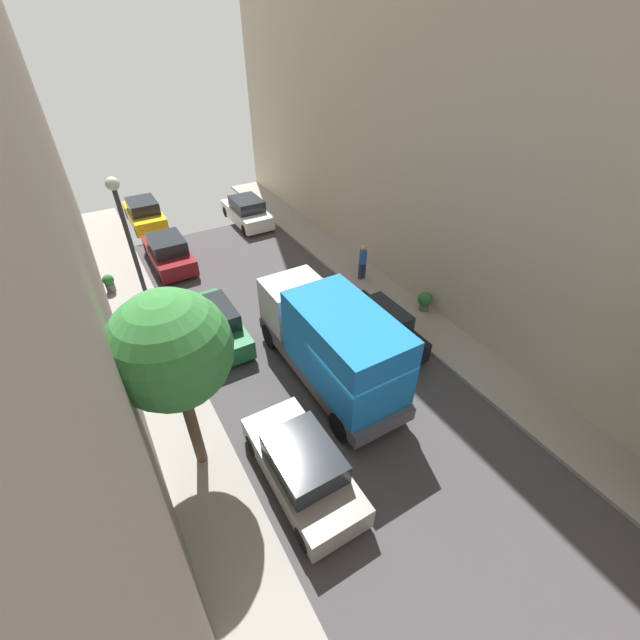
% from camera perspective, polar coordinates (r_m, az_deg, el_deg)
% --- Properties ---
extents(ground, '(32.00, 32.00, 0.00)m').
position_cam_1_polar(ground, '(13.77, 5.21, -12.65)').
color(ground, '#423F42').
extents(sidewalk_left, '(2.00, 44.00, 0.15)m').
position_cam_1_polar(sidewalk_left, '(12.56, -15.26, -20.95)').
color(sidewalk_left, gray).
rests_on(sidewalk_left, ground).
extents(sidewalk_right, '(2.00, 44.00, 0.15)m').
position_cam_1_polar(sidewalk_right, '(16.39, 19.79, -4.98)').
color(sidewalk_right, gray).
rests_on(sidewalk_right, ground).
extents(parked_car_left_2, '(1.78, 4.20, 1.57)m').
position_cam_1_polar(parked_car_left_2, '(11.69, -2.45, -19.60)').
color(parked_car_left_2, gray).
rests_on(parked_car_left_2, ground).
extents(parked_car_left_3, '(1.78, 4.20, 1.57)m').
position_cam_1_polar(parked_car_left_3, '(16.49, -14.54, -0.56)').
color(parked_car_left_3, '#1E6638').
rests_on(parked_car_left_3, ground).
extents(parked_car_left_4, '(1.78, 4.20, 1.57)m').
position_cam_1_polar(parked_car_left_4, '(22.30, -20.25, 8.79)').
color(parked_car_left_4, maroon).
rests_on(parked_car_left_4, ground).
extents(parked_car_left_5, '(1.78, 4.20, 1.57)m').
position_cam_1_polar(parked_car_left_5, '(27.50, -23.17, 13.41)').
color(parked_car_left_5, gold).
rests_on(parked_car_left_5, ground).
extents(parked_car_right_2, '(1.78, 4.20, 1.57)m').
position_cam_1_polar(parked_car_right_2, '(16.00, 7.95, -0.89)').
color(parked_car_right_2, black).
rests_on(parked_car_right_2, ground).
extents(parked_car_right_3, '(1.78, 4.20, 1.57)m').
position_cam_1_polar(parked_car_right_3, '(26.03, -10.09, 14.55)').
color(parked_car_right_3, white).
rests_on(parked_car_right_3, ground).
extents(delivery_truck, '(2.26, 6.60, 3.38)m').
position_cam_1_polar(delivery_truck, '(13.50, 1.52, -3.00)').
color(delivery_truck, '#4C4C51').
rests_on(delivery_truck, ground).
extents(pedestrian, '(0.40, 0.36, 1.72)m').
position_cam_1_polar(pedestrian, '(19.54, 5.95, 8.13)').
color(pedestrian, '#2D334C').
rests_on(pedestrian, sidewalk_right).
extents(street_tree_0, '(2.87, 2.87, 5.60)m').
position_cam_1_polar(street_tree_0, '(9.97, -19.96, -4.03)').
color(street_tree_0, brown).
rests_on(street_tree_0, sidewalk_left).
extents(potted_plant_0, '(0.62, 0.62, 0.86)m').
position_cam_1_polar(potted_plant_0, '(18.00, 14.33, 2.67)').
color(potted_plant_0, slate).
rests_on(potted_plant_0, sidewalk_right).
extents(potted_plant_2, '(0.57, 0.57, 0.86)m').
position_cam_1_polar(potted_plant_2, '(16.83, -24.94, -2.89)').
color(potted_plant_2, brown).
rests_on(potted_plant_2, sidewalk_left).
extents(potted_plant_4, '(0.49, 0.49, 0.84)m').
position_cam_1_polar(potted_plant_4, '(20.99, -27.21, 4.65)').
color(potted_plant_4, slate).
rests_on(potted_plant_4, sidewalk_left).
extents(lamp_post, '(0.44, 0.44, 6.03)m').
position_cam_1_polar(lamp_post, '(16.25, -24.99, 10.37)').
color(lamp_post, '#333338').
rests_on(lamp_post, sidewalk_left).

